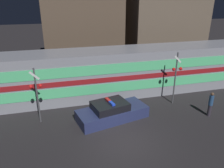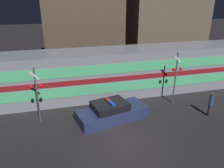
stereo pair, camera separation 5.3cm
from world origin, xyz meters
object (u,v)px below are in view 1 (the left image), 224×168
at_px(pedestrian, 211,104).
at_px(police_car, 112,112).
at_px(train, 112,73).
at_px(crossing_signal_near, 176,74).

bearing_deg(pedestrian, police_car, 168.71).
height_order(train, pedestrian, train).
height_order(train, crossing_signal_near, crossing_signal_near).
distance_m(police_car, pedestrian, 6.58).
relative_size(pedestrian, crossing_signal_near, 0.44).
bearing_deg(pedestrian, train, 136.29).
relative_size(train, police_car, 4.87).
distance_m(train, police_car, 4.25).
xyz_separation_m(police_car, crossing_signal_near, (5.03, 0.99, 1.82)).
relative_size(train, pedestrian, 13.82).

